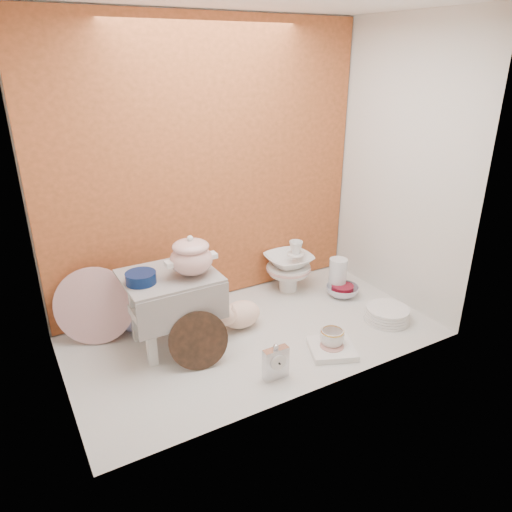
% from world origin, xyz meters
% --- Properties ---
extents(ground, '(1.80, 1.80, 0.00)m').
position_xyz_m(ground, '(0.00, 0.00, 0.00)').
color(ground, silver).
rests_on(ground, ground).
extents(niche_shell, '(1.86, 1.03, 1.53)m').
position_xyz_m(niche_shell, '(0.00, 0.18, 0.93)').
color(niche_shell, '#C35E30').
rests_on(niche_shell, ground).
extents(step_stool, '(0.43, 0.37, 0.37)m').
position_xyz_m(step_stool, '(-0.38, 0.13, 0.18)').
color(step_stool, silver).
rests_on(step_stool, ground).
extents(soup_tureen, '(0.31, 0.31, 0.20)m').
position_xyz_m(soup_tureen, '(-0.29, 0.07, 0.47)').
color(soup_tureen, white).
rests_on(soup_tureen, step_stool).
extents(cobalt_bowl, '(0.16, 0.16, 0.05)m').
position_xyz_m(cobalt_bowl, '(-0.51, 0.11, 0.39)').
color(cobalt_bowl, '#091C49').
rests_on(cobalt_bowl, step_stool).
extents(floral_platter, '(0.40, 0.25, 0.37)m').
position_xyz_m(floral_platter, '(-0.69, 0.35, 0.19)').
color(floral_platter, white).
rests_on(floral_platter, ground).
extents(blue_white_vase, '(0.28, 0.28, 0.24)m').
position_xyz_m(blue_white_vase, '(-0.49, 0.37, 0.12)').
color(blue_white_vase, white).
rests_on(blue_white_vase, ground).
extents(lacquer_tray, '(0.28, 0.14, 0.26)m').
position_xyz_m(lacquer_tray, '(-0.34, -0.10, 0.13)').
color(lacquer_tray, black).
rests_on(lacquer_tray, ground).
extents(mantel_clock, '(0.12, 0.04, 0.17)m').
position_xyz_m(mantel_clock, '(-0.09, -0.35, 0.08)').
color(mantel_clock, silver).
rests_on(mantel_clock, ground).
extents(plush_pig, '(0.28, 0.21, 0.16)m').
position_xyz_m(plush_pig, '(-0.03, 0.10, 0.08)').
color(plush_pig, beige).
rests_on(plush_pig, ground).
extents(teacup_saucer, '(0.19, 0.19, 0.01)m').
position_xyz_m(teacup_saucer, '(0.26, -0.29, 0.01)').
color(teacup_saucer, white).
rests_on(teacup_saucer, ground).
extents(gold_rim_teacup, '(0.13, 0.13, 0.09)m').
position_xyz_m(gold_rim_teacup, '(0.26, -0.29, 0.06)').
color(gold_rim_teacup, white).
rests_on(gold_rim_teacup, teacup_saucer).
extents(lattice_dish, '(0.27, 0.27, 0.03)m').
position_xyz_m(lattice_dish, '(0.25, -0.31, 0.01)').
color(lattice_dish, white).
rests_on(lattice_dish, ground).
extents(dinner_plate_stack, '(0.28, 0.28, 0.07)m').
position_xyz_m(dinner_plate_stack, '(0.68, -0.22, 0.04)').
color(dinner_plate_stack, white).
rests_on(dinner_plate_stack, ground).
extents(crystal_bowl, '(0.23, 0.23, 0.06)m').
position_xyz_m(crystal_bowl, '(0.66, 0.12, 0.03)').
color(crystal_bowl, silver).
rests_on(crystal_bowl, ground).
extents(clear_glass_vase, '(0.11, 0.11, 0.21)m').
position_xyz_m(clear_glass_vase, '(0.66, 0.17, 0.10)').
color(clear_glass_vase, silver).
rests_on(clear_glass_vase, ground).
extents(porcelain_tower, '(0.27, 0.27, 0.31)m').
position_xyz_m(porcelain_tower, '(0.42, 0.34, 0.15)').
color(porcelain_tower, white).
rests_on(porcelain_tower, ground).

